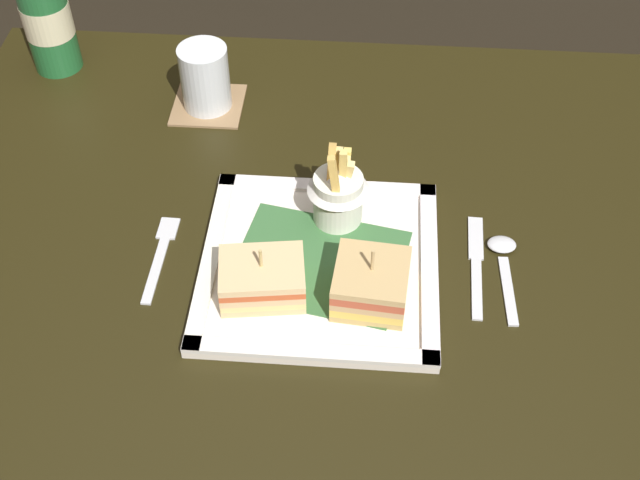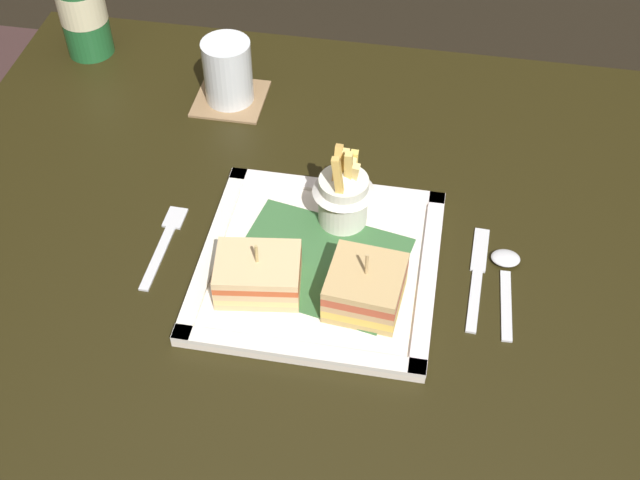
# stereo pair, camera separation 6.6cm
# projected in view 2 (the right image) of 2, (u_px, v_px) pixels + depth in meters

# --- Properties ---
(dining_table) EXTENTS (1.07, 0.91, 0.75)m
(dining_table) POSITION_uv_depth(u_px,v_px,m) (321.00, 313.00, 1.09)
(dining_table) COLOR black
(dining_table) RESTS_ON ground_plane
(square_plate) EXTENTS (0.28, 0.28, 0.02)m
(square_plate) POSITION_uv_depth(u_px,v_px,m) (319.00, 265.00, 0.99)
(square_plate) COLOR white
(square_plate) RESTS_ON dining_table
(sandwich_half_left) EXTENTS (0.10, 0.08, 0.07)m
(sandwich_half_left) POSITION_uv_depth(u_px,v_px,m) (258.00, 274.00, 0.94)
(sandwich_half_left) COLOR #D3B37B
(sandwich_half_left) RESTS_ON square_plate
(sandwich_half_right) EXTENTS (0.09, 0.09, 0.08)m
(sandwich_half_right) POSITION_uv_depth(u_px,v_px,m) (365.00, 288.00, 0.93)
(sandwich_half_right) COLOR tan
(sandwich_half_right) RESTS_ON square_plate
(fries_cup) EXTENTS (0.08, 0.08, 0.12)m
(fries_cup) POSITION_uv_depth(u_px,v_px,m) (344.00, 191.00, 1.00)
(fries_cup) COLOR silver
(fries_cup) RESTS_ON square_plate
(drink_coaster) EXTENTS (0.10, 0.10, 0.00)m
(drink_coaster) POSITION_uv_depth(u_px,v_px,m) (231.00, 99.00, 1.21)
(drink_coaster) COLOR #94734D
(drink_coaster) RESTS_ON dining_table
(water_glass) EXTENTS (0.07, 0.07, 0.09)m
(water_glass) POSITION_uv_depth(u_px,v_px,m) (228.00, 75.00, 1.18)
(water_glass) COLOR silver
(water_glass) RESTS_ON dining_table
(fork) EXTENTS (0.02, 0.14, 0.00)m
(fork) POSITION_uv_depth(u_px,v_px,m) (165.00, 241.00, 1.02)
(fork) COLOR silver
(fork) RESTS_ON dining_table
(knife) EXTENTS (0.02, 0.16, 0.00)m
(knife) POSITION_uv_depth(u_px,v_px,m) (477.00, 273.00, 0.99)
(knife) COLOR silver
(knife) RESTS_ON dining_table
(spoon) EXTENTS (0.03, 0.13, 0.01)m
(spoon) POSITION_uv_depth(u_px,v_px,m) (506.00, 271.00, 0.99)
(spoon) COLOR silver
(spoon) RESTS_ON dining_table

